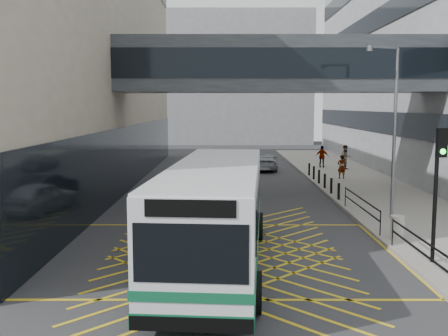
{
  "coord_description": "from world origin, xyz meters",
  "views": [
    {
      "loc": [
        0.02,
        -18.16,
        5.23
      ],
      "look_at": [
        0.0,
        4.0,
        2.6
      ],
      "focal_mm": 42.0,
      "sensor_mm": 36.0,
      "label": 1
    }
  ],
  "objects_px": {
    "bus": "(217,211)",
    "traffic_light": "(438,176)",
    "street_lamp": "(392,122)",
    "pedestrian_b": "(346,157)",
    "pedestrian_c": "(322,157)",
    "car_dark": "(194,186)",
    "litter_bin": "(397,227)",
    "car_white": "(169,196)",
    "car_silver": "(265,161)",
    "pedestrian_a": "(341,167)"
  },
  "relations": [
    {
      "from": "bus",
      "to": "litter_bin",
      "type": "xyz_separation_m",
      "value": [
        6.87,
        2.72,
        -1.19
      ]
    },
    {
      "from": "car_silver",
      "to": "pedestrian_b",
      "type": "bearing_deg",
      "value": 172.37
    },
    {
      "from": "pedestrian_c",
      "to": "pedestrian_a",
      "type": "bearing_deg",
      "value": 108.2
    },
    {
      "from": "car_white",
      "to": "car_silver",
      "type": "xyz_separation_m",
      "value": [
        6.02,
        17.04,
        -0.06
      ]
    },
    {
      "from": "car_white",
      "to": "traffic_light",
      "type": "xyz_separation_m",
      "value": [
        9.56,
        -9.03,
        2.24
      ]
    },
    {
      "from": "pedestrian_b",
      "to": "car_white",
      "type": "bearing_deg",
      "value": -142.34
    },
    {
      "from": "pedestrian_b",
      "to": "pedestrian_c",
      "type": "distance_m",
      "value": 2.17
    },
    {
      "from": "car_silver",
      "to": "traffic_light",
      "type": "bearing_deg",
      "value": 97.74
    },
    {
      "from": "car_dark",
      "to": "pedestrian_c",
      "type": "relative_size",
      "value": 2.53
    },
    {
      "from": "pedestrian_c",
      "to": "street_lamp",
      "type": "bearing_deg",
      "value": 105.35
    },
    {
      "from": "car_white",
      "to": "traffic_light",
      "type": "distance_m",
      "value": 13.34
    },
    {
      "from": "car_silver",
      "to": "litter_bin",
      "type": "relative_size",
      "value": 5.04
    },
    {
      "from": "litter_bin",
      "to": "pedestrian_b",
      "type": "xyz_separation_m",
      "value": [
        3.11,
        22.15,
        0.52
      ]
    },
    {
      "from": "car_silver",
      "to": "car_dark",
      "type": "bearing_deg",
      "value": 69.06
    },
    {
      "from": "car_dark",
      "to": "pedestrian_b",
      "type": "relative_size",
      "value": 2.33
    },
    {
      "from": "bus",
      "to": "traffic_light",
      "type": "height_order",
      "value": "traffic_light"
    },
    {
      "from": "pedestrian_c",
      "to": "litter_bin",
      "type": "bearing_deg",
      "value": 103.62
    },
    {
      "from": "car_white",
      "to": "litter_bin",
      "type": "xyz_separation_m",
      "value": [
        9.35,
        -5.98,
        -0.16
      ]
    },
    {
      "from": "traffic_light",
      "to": "street_lamp",
      "type": "xyz_separation_m",
      "value": [
        0.63,
        6.82,
        1.5
      ]
    },
    {
      "from": "street_lamp",
      "to": "pedestrian_b",
      "type": "distance_m",
      "value": 18.83
    },
    {
      "from": "bus",
      "to": "car_white",
      "type": "relative_size",
      "value": 2.52
    },
    {
      "from": "pedestrian_c",
      "to": "car_white",
      "type": "bearing_deg",
      "value": 75.64
    },
    {
      "from": "street_lamp",
      "to": "pedestrian_c",
      "type": "xyz_separation_m",
      "value": [
        0.65,
        19.83,
        -3.46
      ]
    },
    {
      "from": "litter_bin",
      "to": "pedestrian_c",
      "type": "distance_m",
      "value": 23.65
    },
    {
      "from": "pedestrian_a",
      "to": "pedestrian_c",
      "type": "xyz_separation_m",
      "value": [
        -0.11,
        6.73,
        0.07
      ]
    },
    {
      "from": "car_white",
      "to": "pedestrian_b",
      "type": "relative_size",
      "value": 2.5
    },
    {
      "from": "car_white",
      "to": "traffic_light",
      "type": "relative_size",
      "value": 1.1
    },
    {
      "from": "car_dark",
      "to": "litter_bin",
      "type": "bearing_deg",
      "value": 114.2
    },
    {
      "from": "litter_bin",
      "to": "pedestrian_a",
      "type": "xyz_separation_m",
      "value": [
        1.61,
        16.88,
        0.37
      ]
    },
    {
      "from": "street_lamp",
      "to": "pedestrian_b",
      "type": "bearing_deg",
      "value": 59.55
    },
    {
      "from": "traffic_light",
      "to": "litter_bin",
      "type": "xyz_separation_m",
      "value": [
        -0.21,
        3.06,
        -2.4
      ]
    },
    {
      "from": "bus",
      "to": "street_lamp",
      "type": "height_order",
      "value": "street_lamp"
    },
    {
      "from": "street_lamp",
      "to": "pedestrian_c",
      "type": "relative_size",
      "value": 4.28
    },
    {
      "from": "litter_bin",
      "to": "street_lamp",
      "type": "bearing_deg",
      "value": 77.41
    },
    {
      "from": "car_white",
      "to": "street_lamp",
      "type": "relative_size",
      "value": 0.63
    },
    {
      "from": "car_white",
      "to": "car_dark",
      "type": "distance_m",
      "value": 4.01
    },
    {
      "from": "litter_bin",
      "to": "pedestrian_a",
      "type": "distance_m",
      "value": 16.96
    },
    {
      "from": "car_white",
      "to": "car_silver",
      "type": "bearing_deg",
      "value": -126.05
    },
    {
      "from": "car_white",
      "to": "pedestrian_c",
      "type": "height_order",
      "value": "pedestrian_c"
    },
    {
      "from": "bus",
      "to": "car_dark",
      "type": "bearing_deg",
      "value": 101.09
    },
    {
      "from": "car_silver",
      "to": "car_white",
      "type": "bearing_deg",
      "value": 70.56
    },
    {
      "from": "bus",
      "to": "litter_bin",
      "type": "height_order",
      "value": "bus"
    },
    {
      "from": "bus",
      "to": "pedestrian_c",
      "type": "bearing_deg",
      "value": 76.7
    },
    {
      "from": "pedestrian_a",
      "to": "bus",
      "type": "bearing_deg",
      "value": 56.53
    },
    {
      "from": "car_white",
      "to": "pedestrian_b",
      "type": "height_order",
      "value": "pedestrian_b"
    },
    {
      "from": "street_lamp",
      "to": "pedestrian_a",
      "type": "relative_size",
      "value": 4.62
    },
    {
      "from": "car_dark",
      "to": "traffic_light",
      "type": "height_order",
      "value": "traffic_light"
    },
    {
      "from": "traffic_light",
      "to": "street_lamp",
      "type": "bearing_deg",
      "value": 79.5
    },
    {
      "from": "pedestrian_b",
      "to": "pedestrian_c",
      "type": "relative_size",
      "value": 1.09
    },
    {
      "from": "bus",
      "to": "pedestrian_c",
      "type": "xyz_separation_m",
      "value": [
        8.37,
        26.32,
        -0.75
      ]
    }
  ]
}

